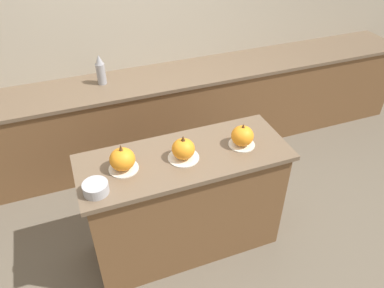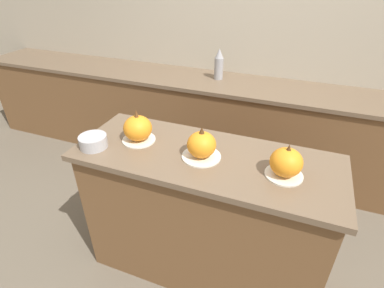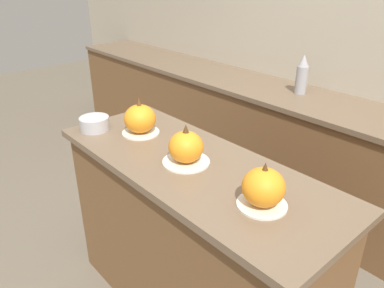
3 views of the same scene
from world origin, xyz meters
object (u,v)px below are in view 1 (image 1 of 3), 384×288
object	(u,v)px
pumpkin_cake_center	(183,150)
pumpkin_cake_left	(122,160)
pumpkin_cake_right	(242,136)
mixing_bowl	(96,188)
bottle_tall	(101,70)

from	to	relation	value
pumpkin_cake_center	pumpkin_cake_left	bearing A→B (deg)	175.38
pumpkin_cake_right	mixing_bowl	size ratio (longest dim) A/B	1.20
pumpkin_cake_center	mixing_bowl	xyz separation A→B (m)	(-0.61, -0.13, -0.04)
pumpkin_cake_right	mixing_bowl	xyz separation A→B (m)	(-1.06, -0.12, -0.04)
pumpkin_cake_right	mixing_bowl	bearing A→B (deg)	-173.56
pumpkin_cake_left	pumpkin_cake_center	xyz separation A→B (m)	(0.41, -0.03, -0.00)
pumpkin_cake_left	bottle_tall	distance (m)	1.35
bottle_tall	mixing_bowl	size ratio (longest dim) A/B	1.80
bottle_tall	pumpkin_cake_right	bearing A→B (deg)	-61.16
pumpkin_cake_center	bottle_tall	bearing A→B (deg)	103.08
pumpkin_cake_center	mixing_bowl	bearing A→B (deg)	-168.41
mixing_bowl	bottle_tall	bearing A→B (deg)	78.92
pumpkin_cake_center	bottle_tall	size ratio (longest dim) A/B	0.76
pumpkin_cake_right	bottle_tall	xyz separation A→B (m)	(-0.76, 1.38, 0.02)
pumpkin_cake_right	bottle_tall	world-z (taller)	bottle_tall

